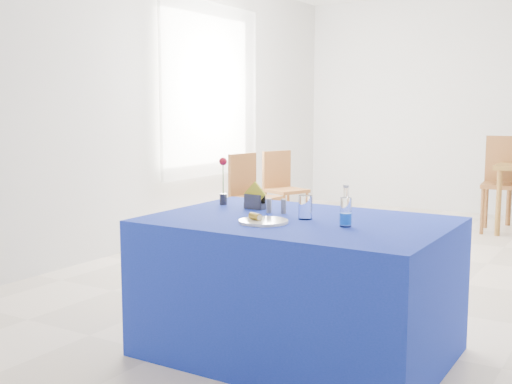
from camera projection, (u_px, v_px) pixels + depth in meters
The scene contains 16 objects.
floor at pixel (397, 275), 5.26m from camera, with size 7.00×7.00×0.00m, color beige.
room_shell at pixel (403, 58), 5.03m from camera, with size 7.00×7.00×7.00m.
window_pane at pixel (207, 90), 7.01m from camera, with size 0.04×1.50×1.60m, color white.
curtain at pixel (212, 90), 6.98m from camera, with size 0.04×1.75×1.85m, color white.
plate at pixel (264, 221), 3.38m from camera, with size 0.26×0.26×0.01m, color silver.
drinking_glass at pixel (305, 207), 3.49m from camera, with size 0.08×0.08×0.13m, color white.
salt_shaker at pixel (269, 206), 3.70m from camera, with size 0.03×0.03×0.09m, color slate.
pepper_shaker at pixel (284, 206), 3.67m from camera, with size 0.03×0.03×0.09m, color slate.
blue_table at pixel (298, 286), 3.55m from camera, with size 1.60×1.10×0.76m.
water_bottle at pixel (346, 213), 3.27m from camera, with size 0.06×0.06×0.21m.
napkin_holder at pixel (255, 201), 3.84m from camera, with size 0.15×0.06×0.17m.
rose_vase at pixel (223, 182), 3.99m from camera, with size 0.05×0.05×0.30m.
chair_bg_left at pixel (506, 177), 7.04m from camera, with size 0.52×0.52×1.05m.
chair_win_a at pixel (250, 190), 6.59m from camera, with size 0.46×0.46×0.89m.
chair_win_b at pixel (282, 184), 7.28m from camera, with size 0.51×0.51×0.87m.
banana_pieces at pixel (255, 216), 3.38m from camera, with size 0.09×0.07×0.04m.
Camera 1 is at (1.68, -4.98, 1.37)m, focal length 45.00 mm.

